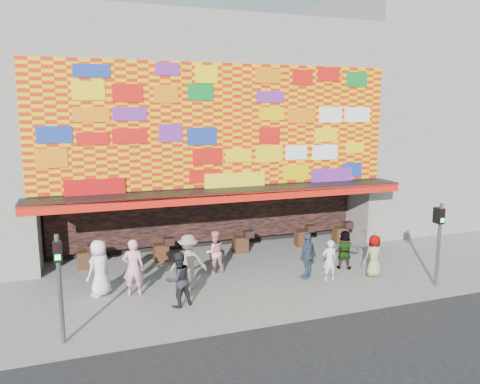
% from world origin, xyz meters
% --- Properties ---
extents(ground, '(90.00, 90.00, 0.00)m').
position_xyz_m(ground, '(0.00, 0.00, 0.00)').
color(ground, slate).
rests_on(ground, ground).
extents(shop_building, '(15.20, 9.40, 10.00)m').
position_xyz_m(shop_building, '(0.00, 8.18, 5.23)').
color(shop_building, gray).
rests_on(shop_building, ground).
extents(neighbor_right, '(11.00, 8.00, 12.00)m').
position_xyz_m(neighbor_right, '(13.00, 8.00, 6.00)').
color(neighbor_right, gray).
rests_on(neighbor_right, ground).
extents(signal_left, '(0.22, 0.20, 3.00)m').
position_xyz_m(signal_left, '(-6.20, -1.50, 1.86)').
color(signal_left, '#59595B').
rests_on(signal_left, ground).
extents(signal_right, '(0.22, 0.20, 3.00)m').
position_xyz_m(signal_right, '(6.20, -1.50, 1.86)').
color(signal_right, '#59595B').
rests_on(signal_right, ground).
extents(ped_a, '(1.11, 1.07, 1.92)m').
position_xyz_m(ped_a, '(-5.08, 1.59, 0.96)').
color(ped_a, white).
rests_on(ped_a, ground).
extents(ped_b, '(0.77, 0.57, 1.94)m').
position_xyz_m(ped_b, '(-4.01, 1.25, 0.97)').
color(ped_b, pink).
rests_on(ped_b, ground).
extents(ped_c, '(1.04, 0.92, 1.78)m').
position_xyz_m(ped_c, '(-2.77, -0.16, 0.89)').
color(ped_c, '#232227').
rests_on(ped_c, ground).
extents(ped_d, '(1.38, 0.99, 1.94)m').
position_xyz_m(ped_d, '(-2.13, 1.19, 0.97)').
color(ped_d, gray).
rests_on(ped_d, ground).
extents(ped_e, '(1.08, 0.93, 1.74)m').
position_xyz_m(ped_e, '(2.26, 0.76, 0.87)').
color(ped_e, '#33445A').
rests_on(ped_e, ground).
extents(ped_f, '(1.46, 1.11, 1.54)m').
position_xyz_m(ped_f, '(4.15, 1.25, 0.77)').
color(ped_f, gray).
rests_on(ped_f, ground).
extents(ped_g, '(0.79, 0.52, 1.58)m').
position_xyz_m(ped_g, '(4.72, 0.12, 0.79)').
color(ped_g, gray).
rests_on(ped_g, ground).
extents(ped_h, '(0.60, 0.43, 1.53)m').
position_xyz_m(ped_h, '(2.91, 0.27, 0.76)').
color(ped_h, silver).
rests_on(ped_h, ground).
extents(ped_i, '(0.81, 0.64, 1.63)m').
position_xyz_m(ped_i, '(-0.82, 2.48, 0.82)').
color(ped_i, pink).
rests_on(ped_i, ground).
extents(parasol, '(1.16, 1.17, 1.77)m').
position_xyz_m(parasol, '(4.72, 0.12, 2.11)').
color(parasol, beige).
rests_on(parasol, ground).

